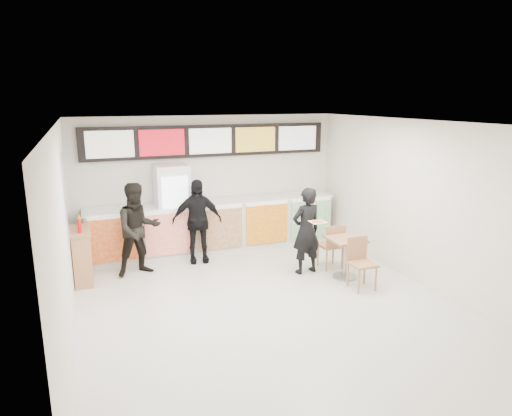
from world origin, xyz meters
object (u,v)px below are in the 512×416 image
customer_left (138,229)px  drinks_fridge (173,211)px  service_counter (216,226)px  customer_mid (197,221)px  cafe_table (346,250)px  customer_main (306,231)px  condiment_ledge (82,255)px

customer_left → drinks_fridge: bearing=35.4°
service_counter → customer_left: size_ratio=3.07×
drinks_fridge → customer_mid: size_ratio=1.14×
customer_left → service_counter: bearing=15.4°
service_counter → cafe_table: size_ratio=3.50×
service_counter → cafe_table: (1.87, -2.43, -0.03)m
service_counter → cafe_table: bearing=-52.4°
customer_main → customer_left: size_ratio=0.94×
cafe_table → customer_left: bearing=156.5°
customer_main → customer_left: customer_left is taller
drinks_fridge → customer_left: bearing=-135.0°
customer_left → customer_mid: 1.26m
service_counter → customer_mid: bearing=-135.3°
drinks_fridge → customer_mid: bearing=-55.8°
service_counter → drinks_fridge: size_ratio=2.78×
customer_main → drinks_fridge: bearing=-48.6°
drinks_fridge → condiment_ledge: 2.12m
service_counter → drinks_fridge: 1.03m
customer_main → condiment_ledge: (-4.10, 1.09, -0.34)m
cafe_table → condiment_ledge: bearing=161.4°
service_counter → customer_left: (-1.78, -0.83, 0.33)m
cafe_table → drinks_fridge: bearing=139.2°
customer_left → cafe_table: (3.65, -1.60, -0.36)m
customer_main → condiment_ledge: 4.26m
customer_main → customer_mid: customer_mid is taller
customer_main → cafe_table: (0.59, -0.50, -0.31)m
cafe_table → condiment_ledge: size_ratio=1.32×
service_counter → customer_left: bearing=-155.0°
customer_mid → condiment_ledge: customer_mid is taller
drinks_fridge → cafe_table: drinks_fridge is taller
service_counter → condiment_ledge: condiment_ledge is taller
drinks_fridge → cafe_table: bearing=-41.1°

